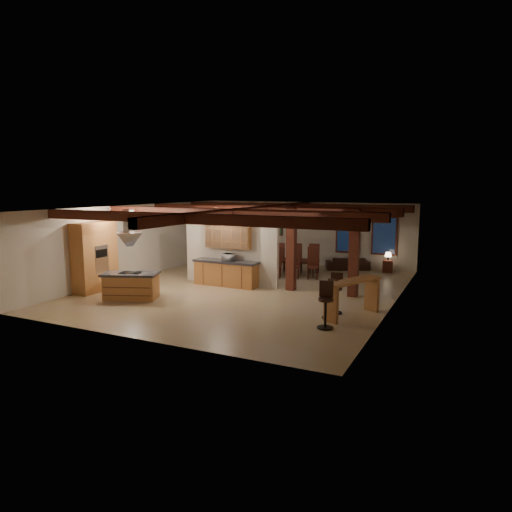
{
  "coord_description": "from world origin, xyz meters",
  "views": [
    {
      "loc": [
        7.11,
        -14.21,
        3.61
      ],
      "look_at": [
        0.03,
        0.5,
        1.12
      ],
      "focal_mm": 32.0,
      "sensor_mm": 36.0,
      "label": 1
    }
  ],
  "objects_px": {
    "bar_counter": "(353,292)",
    "dining_table": "(296,267)",
    "sofa": "(348,263)",
    "kitchen_island": "(131,285)"
  },
  "relations": [
    {
      "from": "bar_counter",
      "to": "dining_table",
      "type": "bearing_deg",
      "value": 125.49
    },
    {
      "from": "dining_table",
      "to": "sofa",
      "type": "height_order",
      "value": "dining_table"
    },
    {
      "from": "dining_table",
      "to": "bar_counter",
      "type": "relative_size",
      "value": 0.87
    },
    {
      "from": "sofa",
      "to": "bar_counter",
      "type": "distance_m",
      "value": 7.48
    },
    {
      "from": "sofa",
      "to": "bar_counter",
      "type": "xyz_separation_m",
      "value": [
        1.97,
        -7.2,
        0.44
      ]
    },
    {
      "from": "kitchen_island",
      "to": "bar_counter",
      "type": "bearing_deg",
      "value": 8.7
    },
    {
      "from": "sofa",
      "to": "bar_counter",
      "type": "height_order",
      "value": "bar_counter"
    },
    {
      "from": "kitchen_island",
      "to": "dining_table",
      "type": "relative_size",
      "value": 1.13
    },
    {
      "from": "kitchen_island",
      "to": "dining_table",
      "type": "bearing_deg",
      "value": 61.2
    },
    {
      "from": "kitchen_island",
      "to": "sofa",
      "type": "xyz_separation_m",
      "value": [
        5.0,
        8.27,
        -0.17
      ]
    }
  ]
}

